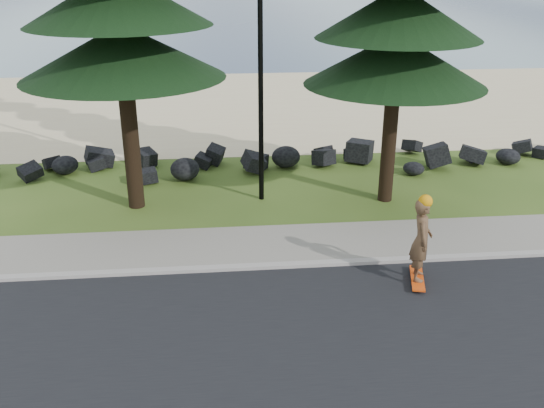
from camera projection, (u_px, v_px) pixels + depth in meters
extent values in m
plane|color=#385219|center=(272.00, 250.00, 14.43)|extent=(160.00, 160.00, 0.00)
cube|color=black|center=(297.00, 370.00, 10.31)|extent=(160.00, 7.00, 0.02)
cube|color=#AAA199|center=(276.00, 266.00, 13.59)|extent=(160.00, 0.20, 0.10)
cube|color=gray|center=(271.00, 244.00, 14.60)|extent=(160.00, 2.00, 0.08)
cube|color=beige|center=(242.00, 105.00, 27.72)|extent=(160.00, 15.00, 0.01)
cube|color=#39506D|center=(224.00, 19.00, 61.18)|extent=(160.00, 58.00, 0.01)
cylinder|color=black|center=(260.00, 57.00, 15.81)|extent=(0.14, 0.14, 8.00)
cube|color=#E9460D|center=(417.00, 278.00, 12.98)|extent=(0.52, 1.11, 0.04)
imported|color=brown|center=(421.00, 240.00, 12.62)|extent=(0.58, 0.74, 1.80)
sphere|color=orange|center=(425.00, 201.00, 12.28)|extent=(0.29, 0.29, 0.29)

